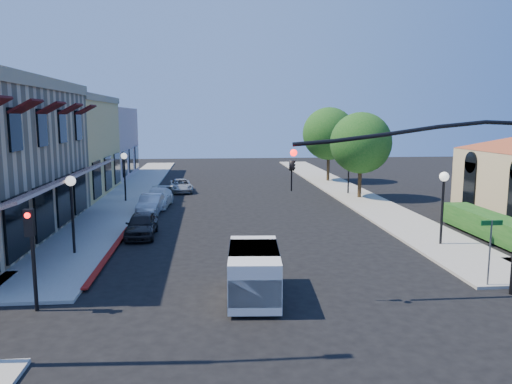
{
  "coord_description": "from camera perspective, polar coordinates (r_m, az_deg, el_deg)",
  "views": [
    {
      "loc": [
        -2.47,
        -14.24,
        6.13
      ],
      "look_at": [
        -0.27,
        8.96,
        2.6
      ],
      "focal_mm": 35.0,
      "sensor_mm": 36.0,
      "label": 1
    }
  ],
  "objects": [
    {
      "name": "ground",
      "position": [
        15.7,
        4.2,
        -14.39
      ],
      "size": [
        120.0,
        120.0,
        0.0
      ],
      "primitive_type": "plane",
      "color": "black",
      "rests_on": "ground"
    },
    {
      "name": "sidewalk_left",
      "position": [
        42.16,
        -13.92,
        0.08
      ],
      "size": [
        3.5,
        50.0,
        0.12
      ],
      "primitive_type": "cube",
      "color": "gray",
      "rests_on": "ground"
    },
    {
      "name": "sidewalk_right",
      "position": [
        43.17,
        9.7,
        0.4
      ],
      "size": [
        3.5,
        50.0,
        0.12
      ],
      "primitive_type": "cube",
      "color": "gray",
      "rests_on": "ground"
    },
    {
      "name": "curb_red_strip",
      "position": [
        23.49,
        -16.21,
        -6.86
      ],
      "size": [
        0.25,
        10.0,
        0.06
      ],
      "primitive_type": "cube",
      "color": "maroon",
      "rests_on": "ground"
    },
    {
      "name": "yellow_stucco_building",
      "position": [
        42.37,
        -23.41,
        4.75
      ],
      "size": [
        10.0,
        12.0,
        7.6
      ],
      "primitive_type": "cube",
      "color": "#D2B55E",
      "rests_on": "ground"
    },
    {
      "name": "pink_stucco_building",
      "position": [
        53.91,
        -19.48,
        5.32
      ],
      "size": [
        10.0,
        12.0,
        7.0
      ],
      "primitive_type": "cube",
      "color": "tan",
      "rests_on": "ground"
    },
    {
      "name": "hedge",
      "position": [
        27.9,
        25.37,
        -4.93
      ],
      "size": [
        1.4,
        8.0,
        1.1
      ],
      "primitive_type": "cube",
      "color": "#154A15",
      "rests_on": "ground"
    },
    {
      "name": "street_tree_a",
      "position": [
        38.0,
        11.9,
        5.51
      ],
      "size": [
        4.56,
        4.56,
        6.48
      ],
      "color": "#372516",
      "rests_on": "ground"
    },
    {
      "name": "street_tree_b",
      "position": [
        47.62,
        8.33,
        6.61
      ],
      "size": [
        4.94,
        4.94,
        7.02
      ],
      "color": "#372516",
      "rests_on": "ground"
    },
    {
      "name": "signal_mast_arm",
      "position": [
        17.92,
        22.31,
        1.42
      ],
      "size": [
        8.01,
        0.39,
        6.0
      ],
      "color": "black",
      "rests_on": "ground"
    },
    {
      "name": "secondary_signal",
      "position": [
        17.03,
        -24.31,
        -5.1
      ],
      "size": [
        0.28,
        0.42,
        3.32
      ],
      "color": "black",
      "rests_on": "ground"
    },
    {
      "name": "street_name_sign",
      "position": [
        19.73,
        25.22,
        -5.2
      ],
      "size": [
        0.8,
        0.06,
        2.5
      ],
      "color": "#595B5E",
      "rests_on": "ground"
    },
    {
      "name": "lamppost_left_near",
      "position": [
        23.3,
        -20.36,
        -0.31
      ],
      "size": [
        0.44,
        0.44,
        3.57
      ],
      "color": "black",
      "rests_on": "ground"
    },
    {
      "name": "lamppost_left_far",
      "position": [
        36.9,
        -14.82,
        3.04
      ],
      "size": [
        0.44,
        0.44,
        3.57
      ],
      "color": "black",
      "rests_on": "ground"
    },
    {
      "name": "lamppost_right_near",
      "position": [
        25.03,
        20.63,
        0.26
      ],
      "size": [
        0.44,
        0.44,
        3.57
      ],
      "color": "black",
      "rests_on": "ground"
    },
    {
      "name": "lamppost_right_far",
      "position": [
        39.93,
        10.57,
        3.59
      ],
      "size": [
        0.44,
        0.44,
        3.57
      ],
      "color": "black",
      "rests_on": "ground"
    },
    {
      "name": "white_van",
      "position": [
        17.06,
        -0.24,
        -8.93
      ],
      "size": [
        1.94,
        3.96,
        1.71
      ],
      "color": "silver",
      "rests_on": "ground"
    },
    {
      "name": "parked_car_a",
      "position": [
        26.39,
        -12.96,
        -3.66
      ],
      "size": [
        1.5,
        3.66,
        1.24
      ],
      "primitive_type": "imported",
      "rotation": [
        0.0,
        0.0,
        0.01
      ],
      "color": "black",
      "rests_on": "ground"
    },
    {
      "name": "parked_car_b",
      "position": [
        32.5,
        -11.93,
        -1.36
      ],
      "size": [
        1.55,
        3.78,
        1.22
      ],
      "primitive_type": "imported",
      "rotation": [
        0.0,
        0.0,
        -0.07
      ],
      "color": "#B1B3B6",
      "rests_on": "ground"
    },
    {
      "name": "parked_car_c",
      "position": [
        34.87,
        -11.18,
        -0.66
      ],
      "size": [
        2.11,
        4.39,
        1.23
      ],
      "primitive_type": "imported",
      "rotation": [
        0.0,
        0.0,
        -0.09
      ],
      "color": "silver",
      "rests_on": "ground"
    },
    {
      "name": "parked_car_d",
      "position": [
        41.4,
        -8.59,
        0.73
      ],
      "size": [
        2.23,
        3.98,
        1.05
      ],
      "primitive_type": "imported",
      "rotation": [
        0.0,
        0.0,
        0.13
      ],
      "color": "#A3A5A8",
      "rests_on": "ground"
    }
  ]
}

